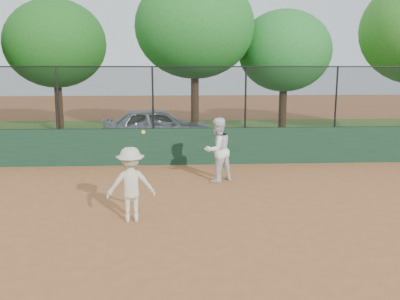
{
  "coord_description": "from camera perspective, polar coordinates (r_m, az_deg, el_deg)",
  "views": [
    {
      "loc": [
        0.19,
        -8.39,
        3.23
      ],
      "look_at": [
        0.8,
        2.2,
        1.2
      ],
      "focal_mm": 40.0,
      "sensor_mm": 36.0,
      "label": 1
    }
  ],
  "objects": [
    {
      "name": "ground",
      "position": [
        8.99,
        -4.36,
        -10.24
      ],
      "size": [
        80.0,
        80.0,
        0.0
      ],
      "primitive_type": "plane",
      "color": "#B06638",
      "rests_on": "ground"
    },
    {
      "name": "back_wall",
      "position": [
        14.63,
        -3.98,
        0.45
      ],
      "size": [
        26.0,
        0.2,
        1.2
      ],
      "primitive_type": "cube",
      "color": "#1C3D27",
      "rests_on": "ground"
    },
    {
      "name": "grass_strip",
      "position": [
        20.65,
        -3.78,
        1.81
      ],
      "size": [
        36.0,
        12.0,
        0.01
      ],
      "primitive_type": "cube",
      "color": "#35591B",
      "rests_on": "ground"
    },
    {
      "name": "parked_car",
      "position": [
        18.31,
        -5.43,
        3.04
      ],
      "size": [
        4.66,
        2.26,
        1.53
      ],
      "primitive_type": "imported",
      "rotation": [
        0.0,
        0.0,
        1.67
      ],
      "color": "#9EA2A7",
      "rests_on": "ground"
    },
    {
      "name": "player_second",
      "position": [
        12.43,
        2.25,
        0.02
      ],
      "size": [
        1.11,
        1.05,
        1.8
      ],
      "primitive_type": "imported",
      "rotation": [
        0.0,
        0.0,
        3.74
      ],
      "color": "white",
      "rests_on": "ground"
    },
    {
      "name": "player_main",
      "position": [
        9.4,
        -8.84,
        -4.36
      ],
      "size": [
        1.09,
        0.72,
        1.97
      ],
      "color": "beige",
      "rests_on": "ground"
    },
    {
      "name": "fence_assembly",
      "position": [
        14.43,
        -4.18,
        6.85
      ],
      "size": [
        26.0,
        0.06,
        2.0
      ],
      "color": "black",
      "rests_on": "back_wall"
    },
    {
      "name": "tree_1",
      "position": [
        22.38,
        -18.03,
        12.8
      ],
      "size": [
        4.74,
        4.31,
        6.26
      ],
      "color": "#422C17",
      "rests_on": "ground"
    },
    {
      "name": "tree_2",
      "position": [
        19.83,
        -0.68,
        15.5
      ],
      "size": [
        5.16,
        4.69,
        7.08
      ],
      "color": "#432A18",
      "rests_on": "ground"
    },
    {
      "name": "tree_3",
      "position": [
        21.37,
        10.77,
        12.34
      ],
      "size": [
        4.33,
        3.94,
        5.74
      ],
      "color": "#3B2613",
      "rests_on": "ground"
    }
  ]
}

